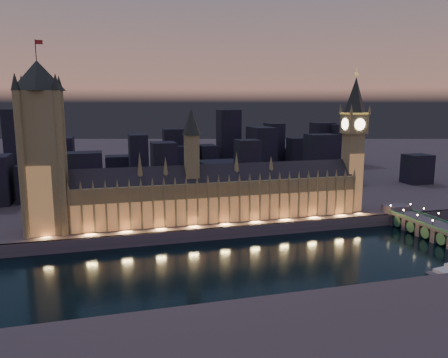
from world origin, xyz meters
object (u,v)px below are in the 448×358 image
object	(u,v)px
victoria_tower	(42,140)
westminster_bridge	(443,233)
elizabeth_tower	(354,132)
palace_of_westminster	(219,194)

from	to	relation	value
victoria_tower	westminster_bridge	xyz separation A→B (m)	(246.76, -65.37, -60.87)
elizabeth_tower	westminster_bridge	xyz separation A→B (m)	(28.76, -65.37, -61.48)
elizabeth_tower	westminster_bridge	world-z (taller)	elizabeth_tower
palace_of_westminster	westminster_bridge	xyz separation A→B (m)	(133.60, -65.19, -20.38)
palace_of_westminster	elizabeth_tower	size ratio (longest dim) A/B	1.89
victoria_tower	elizabeth_tower	distance (m)	218.00
victoria_tower	palace_of_westminster	bearing A→B (deg)	-0.09
palace_of_westminster	victoria_tower	size ratio (longest dim) A/B	1.70
palace_of_westminster	westminster_bridge	bearing A→B (deg)	-26.01
victoria_tower	westminster_bridge	bearing A→B (deg)	-14.84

